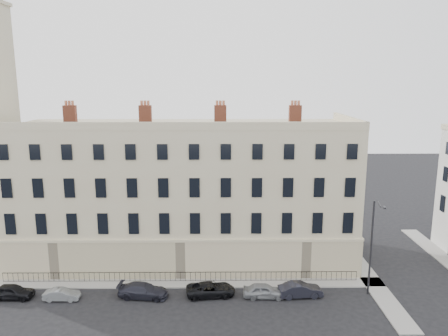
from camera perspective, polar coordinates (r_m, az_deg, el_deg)
The scene contains 13 objects.
ground at distance 40.05m, azimuth 2.60°, elevation -18.03°, with size 160.00×160.00×0.00m, color black.
terrace at distance 48.46m, azimuth -5.17°, elevation -3.13°, with size 36.22×12.22×17.00m.
pavement_terrace at distance 45.09m, azimuth -11.00°, elevation -14.57°, with size 48.00×2.00×0.12m, color gray.
pavement_east_return at distance 49.44m, azimuth 17.66°, elevation -12.49°, with size 2.00×24.00×0.12m, color gray.
pavement_adjacent at distance 54.96m, azimuth 27.13°, elevation -10.76°, with size 2.00×20.00×0.12m, color gray.
railings at distance 44.70m, azimuth -5.72°, elevation -13.95°, with size 35.00×0.04×0.96m.
car_a at distance 45.80m, azimuth -25.96°, elevation -14.32°, with size 1.59×3.95×1.35m, color black.
car_b at distance 43.85m, azimuth -20.43°, elevation -15.23°, with size 1.12×3.22×1.06m, color slate.
car_c at distance 42.33m, azimuth -10.51°, elevation -15.46°, with size 1.87×4.59×1.33m, color #22222D.
car_d at distance 41.99m, azimuth -1.74°, elevation -15.55°, with size 2.09×4.54×1.26m, color black.
car_e at distance 41.83m, azimuth 5.26°, elevation -15.67°, with size 1.55×3.86×1.31m, color gray.
car_f at distance 42.36m, azimuth 9.94°, elevation -15.41°, with size 1.42×4.06×1.34m, color black.
streetlamp at distance 42.54m, azimuth 18.77°, elevation -9.35°, with size 0.59×1.94×9.07m.
Camera 1 is at (-2.07, -34.73, 19.83)m, focal length 35.00 mm.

